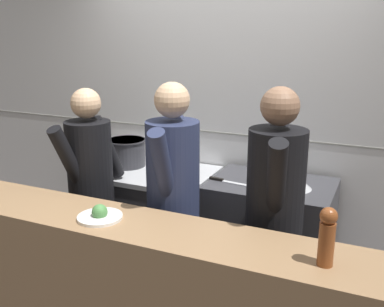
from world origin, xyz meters
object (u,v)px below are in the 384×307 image
Objects in this scene: sauce_pot at (183,160)px; chef_line at (274,212)px; pepper_mill at (327,235)px; mixing_bowl_steel at (294,181)px; stock_pot at (127,152)px; plated_dish_main at (100,215)px; chef_sous at (173,197)px; chef_head_cook at (91,185)px; chefs_knife at (226,181)px; oven_range at (151,218)px.

sauce_pot is 1.12m from chef_line.
mixing_bowl_steel is at bearing 108.64° from pepper_mill.
chef_line is (1.45, -0.65, -0.04)m from stock_pot.
plated_dish_main is 0.56m from chef_sous.
chef_line is at bearing 5.59° from chef_head_cook.
chefs_knife is at bearing -19.66° from sauce_pot.
stock_pot is 1.33m from plated_dish_main.
pepper_mill is at bearing -36.70° from chef_sous.
chef_head_cook is (-0.16, -0.58, 0.46)m from oven_range.
chef_head_cook is (-1.37, -0.53, -0.06)m from mixing_bowl_steel.
pepper_mill is at bearing -11.42° from chef_head_cook.
oven_range is 1.32m from plated_dish_main.
chef_sous is at bearing 169.06° from chef_line.
chef_line is at bearing -89.62° from mixing_bowl_steel.
chefs_knife reaches higher than oven_range.
stock_pot is 1.30× the size of mixing_bowl_steel.
chef_sous is at bearing -108.38° from chefs_knife.
sauce_pot is at bearing 92.04° from plated_dish_main.
stock_pot is at bearing 115.66° from plated_dish_main.
oven_range is 0.87m from chefs_knife.
plated_dish_main is at bearing -128.10° from mixing_bowl_steel.
sauce_pot reaches higher than oven_range.
pepper_mill reaches higher than chefs_knife.
sauce_pot is 1.02× the size of mixing_bowl_steel.
mixing_bowl_steel is at bearing 28.34° from chef_head_cook.
sauce_pot reaches higher than chefs_knife.
chef_line is (1.37, -0.04, 0.05)m from chef_head_cook.
chef_sous reaches higher than plated_dish_main.
stock_pot is at bearing 170.49° from chefs_knife.
chefs_knife is at bearing 121.25° from chef_line.
chefs_knife is (0.72, -0.12, 0.48)m from oven_range.
chef_head_cook is at bearing 164.89° from chef_line.
pepper_mill is at bearing -69.36° from chef_line.
sauce_pot is 0.16× the size of chef_head_cook.
mixing_bowl_steel is 0.57m from chef_line.
pepper_mill is at bearing -50.37° from chefs_knife.
chef_head_cook reaches higher than pepper_mill.
pepper_mill reaches higher than stock_pot.
pepper_mill is at bearing -33.42° from stock_pot.
chef_line is (0.66, 0.03, 0.00)m from chef_sous.
chef_sous reaches higher than chef_head_cook.
mixing_bowl_steel is 0.15× the size of chef_line.
sauce_pot is 0.92× the size of pepper_mill.
chef_line reaches higher than chef_head_cook.
chef_head_cook is (0.08, -0.62, -0.09)m from stock_pot.
sauce_pot is at bearing 137.19° from pepper_mill.
stock_pot is at bearing 170.12° from oven_range.
oven_range is at bearing -9.88° from stock_pot.
chef_line reaches higher than plated_dish_main.
chef_line is at bearing 31.85° from plated_dish_main.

